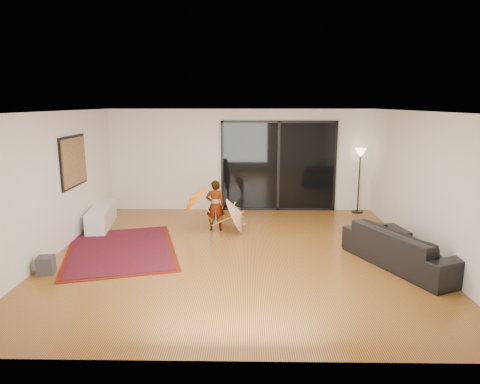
{
  "coord_description": "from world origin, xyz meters",
  "views": [
    {
      "loc": [
        0.17,
        -7.82,
        2.85
      ],
      "look_at": [
        0.02,
        0.56,
        1.1
      ],
      "focal_mm": 32.0,
      "sensor_mm": 36.0,
      "label": 1
    }
  ],
  "objects_px": {
    "ottoman": "(385,239)",
    "child": "(215,205)",
    "sofa": "(404,248)",
    "media_console": "(102,216)"
  },
  "relations": [
    {
      "from": "ottoman",
      "to": "media_console",
      "type": "bearing_deg",
      "value": 166.59
    },
    {
      "from": "sofa",
      "to": "ottoman",
      "type": "bearing_deg",
      "value": -23.01
    },
    {
      "from": "media_console",
      "to": "child",
      "type": "relative_size",
      "value": 1.48
    },
    {
      "from": "sofa",
      "to": "ottoman",
      "type": "xyz_separation_m",
      "value": [
        -0.03,
        0.92,
        -0.14
      ]
    },
    {
      "from": "ottoman",
      "to": "child",
      "type": "height_order",
      "value": "child"
    },
    {
      "from": "ottoman",
      "to": "sofa",
      "type": "bearing_deg",
      "value": -88.2
    },
    {
      "from": "ottoman",
      "to": "child",
      "type": "relative_size",
      "value": 0.62
    },
    {
      "from": "media_console",
      "to": "child",
      "type": "bearing_deg",
      "value": -14.11
    },
    {
      "from": "sofa",
      "to": "media_console",
      "type": "bearing_deg",
      "value": 44.07
    },
    {
      "from": "sofa",
      "to": "child",
      "type": "xyz_separation_m",
      "value": [
        -3.5,
        2.13,
        0.24
      ]
    }
  ]
}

